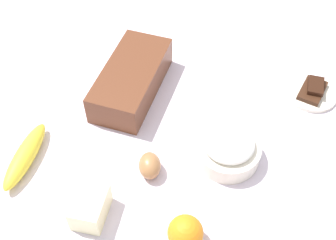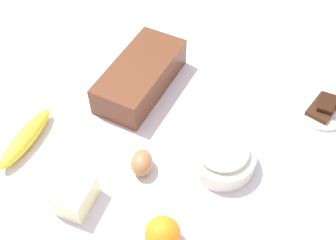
% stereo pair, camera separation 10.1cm
% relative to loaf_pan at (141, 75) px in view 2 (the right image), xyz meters
% --- Properties ---
extents(ground_plane, '(2.40, 2.40, 0.02)m').
position_rel_loaf_pan_xyz_m(ground_plane, '(-0.09, -0.14, -0.05)').
color(ground_plane, silver).
extents(loaf_pan, '(0.29, 0.16, 0.08)m').
position_rel_loaf_pan_xyz_m(loaf_pan, '(0.00, 0.00, 0.00)').
color(loaf_pan, brown).
rests_on(loaf_pan, ground_plane).
extents(flour_bowl, '(0.15, 0.15, 0.07)m').
position_rel_loaf_pan_xyz_m(flour_bowl, '(-0.11, -0.30, -0.01)').
color(flour_bowl, silver).
rests_on(flour_bowl, ground_plane).
extents(banana, '(0.19, 0.07, 0.04)m').
position_rel_loaf_pan_xyz_m(banana, '(-0.30, 0.12, -0.02)').
color(banana, yellow).
rests_on(banana, ground_plane).
extents(orange_fruit, '(0.07, 0.07, 0.07)m').
position_rel_loaf_pan_xyz_m(orange_fruit, '(-0.33, -0.29, -0.01)').
color(orange_fruit, orange).
rests_on(orange_fruit, ground_plane).
extents(butter_block, '(0.10, 0.08, 0.06)m').
position_rel_loaf_pan_xyz_m(butter_block, '(-0.36, -0.09, -0.01)').
color(butter_block, '#F4EDB2').
rests_on(butter_block, ground_plane).
extents(egg_near_butter, '(0.08, 0.07, 0.05)m').
position_rel_loaf_pan_xyz_m(egg_near_butter, '(-0.21, -0.15, -0.02)').
color(egg_near_butter, '#A66F43').
rests_on(egg_near_butter, ground_plane).
extents(chocolate_plate, '(0.13, 0.13, 0.03)m').
position_rel_loaf_pan_xyz_m(chocolate_plate, '(0.17, -0.44, -0.03)').
color(chocolate_plate, silver).
rests_on(chocolate_plate, ground_plane).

